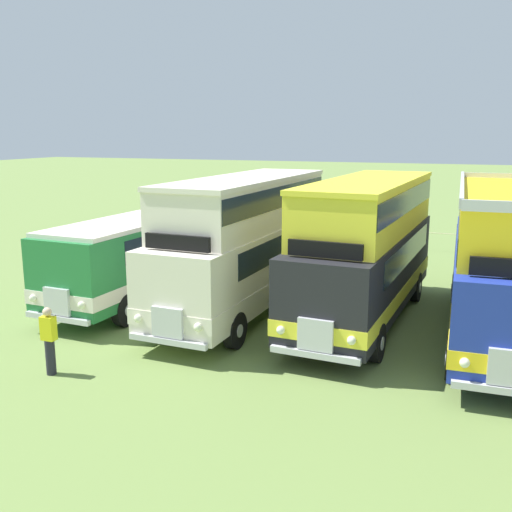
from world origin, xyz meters
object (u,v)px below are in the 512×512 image
bus_second_in_row (246,239)px  bus_third_in_row (367,245)px  marshal_person (49,340)px  bus_first_in_row (151,249)px  bus_fourth_in_row (501,259)px

bus_second_in_row → bus_third_in_row: bearing=6.5°
marshal_person → bus_second_in_row: bearing=68.9°
bus_first_in_row → bus_third_in_row: size_ratio=1.01×
bus_fourth_in_row → marshal_person: (-10.36, -6.91, -1.47)m
bus_second_in_row → marshal_person: (-2.56, -6.64, -1.58)m
bus_second_in_row → bus_third_in_row: size_ratio=1.00×
bus_first_in_row → bus_third_in_row: 7.85m
bus_second_in_row → marshal_person: bus_second_in_row is taller
bus_first_in_row → bus_fourth_in_row: bearing=-1.1°
bus_fourth_in_row → bus_second_in_row: bearing=-178.0°
bus_second_in_row → marshal_person: 7.28m
bus_second_in_row → bus_third_in_row: same height
bus_fourth_in_row → marshal_person: 12.54m
bus_third_in_row → bus_fourth_in_row: 3.90m
bus_first_in_row → bus_second_in_row: 4.01m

